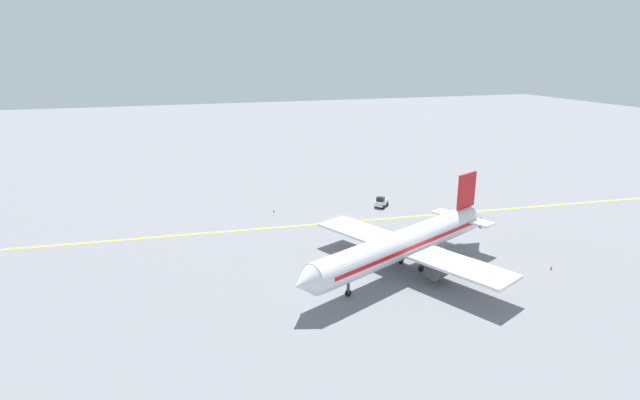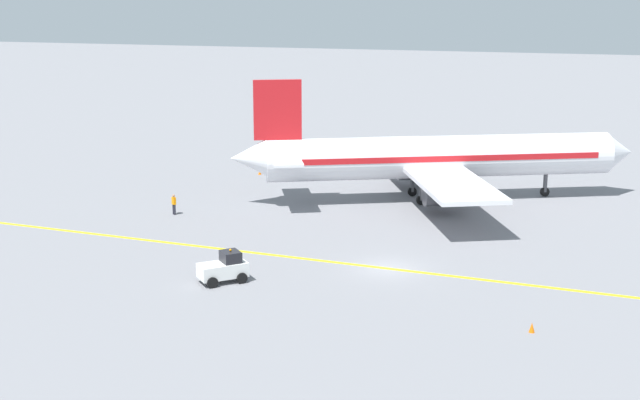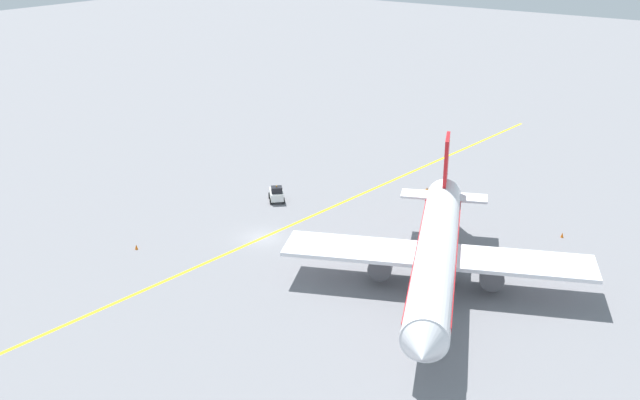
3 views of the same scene
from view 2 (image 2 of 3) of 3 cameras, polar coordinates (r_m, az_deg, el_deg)
The scene contains 7 objects.
ground_plane at distance 58.94m, azimuth 4.37°, elevation -4.40°, with size 400.00×400.00×0.00m, color slate.
apron_yellow_centreline at distance 58.94m, azimuth 4.37°, elevation -4.40°, with size 0.40×120.00×0.01m, color yellow.
airplane_at_gate at distance 77.28m, azimuth 7.38°, elevation 2.69°, with size 27.62×33.54×10.60m.
baggage_tug_white at distance 56.25m, azimuth -6.16°, elevation -4.36°, with size 3.16×3.20×2.11m.
ground_crew_worker at distance 73.18m, azimuth -9.33°, elevation -0.24°, with size 0.38×0.50×1.68m.
traffic_cone_near_nose at distance 49.58m, azimuth 13.41°, elevation -7.94°, with size 0.32×0.32×0.55m, color orange.
traffic_cone_mid_apron at distance 87.91m, azimuth -3.88°, elevation 1.81°, with size 0.32×0.32×0.55m, color orange.
Camera 2 is at (54.75, 12.17, 18.14)m, focal length 50.00 mm.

